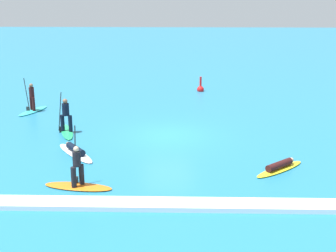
{
  "coord_description": "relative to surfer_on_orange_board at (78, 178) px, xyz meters",
  "views": [
    {
      "loc": [
        0.6,
        -23.59,
        7.55
      ],
      "look_at": [
        0.0,
        0.0,
        0.5
      ],
      "focal_mm": 52.15,
      "sensor_mm": 36.0,
      "label": 1
    }
  ],
  "objects": [
    {
      "name": "ground_plane",
      "position": [
        3.25,
        6.59,
        -0.38
      ],
      "size": [
        120.0,
        120.0,
        0.0
      ],
      "primitive_type": "plane",
      "color": "teal",
      "rests_on": "ground"
    },
    {
      "name": "surfer_on_orange_board",
      "position": [
        0.0,
        0.0,
        0.0
      ],
      "size": [
        2.74,
        1.19,
        2.36
      ],
      "rotation": [
        0.0,
        0.0,
        2.98
      ],
      "color": "orange",
      "rests_on": "ground_plane"
    },
    {
      "name": "surfer_on_green_board",
      "position": [
        -1.99,
        6.9,
        0.14
      ],
      "size": [
        1.35,
        2.79,
        2.13
      ],
      "rotation": [
        0.0,
        0.0,
        1.87
      ],
      "color": "#23B266",
      "rests_on": "ground_plane"
    },
    {
      "name": "surfer_on_white_board",
      "position": [
        -0.88,
        3.71,
        -0.25
      ],
      "size": [
        2.4,
        2.92,
        0.4
      ],
      "rotation": [
        0.0,
        0.0,
        2.21
      ],
      "color": "white",
      "rests_on": "ground_plane"
    },
    {
      "name": "surfer_on_yellow_board",
      "position": [
        8.01,
        1.98,
        -0.24
      ],
      "size": [
        2.49,
        2.3,
        0.39
      ],
      "rotation": [
        0.0,
        0.0,
        0.72
      ],
      "color": "yellow",
      "rests_on": "ground_plane"
    },
    {
      "name": "surfer_on_teal_board",
      "position": [
        -4.98,
        11.08,
        0.04
      ],
      "size": [
        1.53,
        2.63,
        2.05
      ],
      "rotation": [
        0.0,
        0.0,
        4.35
      ],
      "color": "#33C6CC",
      "rests_on": "ground_plane"
    },
    {
      "name": "marker_buoy",
      "position": [
        5.3,
        16.99,
        -0.2
      ],
      "size": [
        0.5,
        0.5,
        1.16
      ],
      "color": "red",
      "rests_on": "ground_plane"
    },
    {
      "name": "wave_crest",
      "position": [
        3.25,
        -1.57,
        -0.29
      ],
      "size": [
        16.14,
        0.9,
        0.18
      ],
      "primitive_type": "cube",
      "color": "white",
      "rests_on": "ground_plane"
    }
  ]
}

